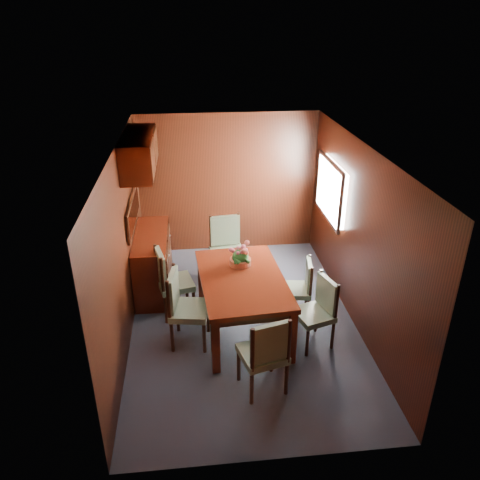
{
  "coord_description": "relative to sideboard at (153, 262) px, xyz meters",
  "views": [
    {
      "loc": [
        -0.62,
        -5.28,
        3.82
      ],
      "look_at": [
        0.0,
        0.38,
        1.05
      ],
      "focal_mm": 35.0,
      "sensor_mm": 36.0,
      "label": 1
    }
  ],
  "objects": [
    {
      "name": "chair_foot",
      "position": [
        1.13,
        0.15,
        0.14
      ],
      "size": [
        0.56,
        0.54,
        1.06
      ],
      "rotation": [
        0.0,
        0.0,
        3.27
      ],
      "color": "black",
      "rests_on": "ground"
    },
    {
      "name": "chair_right_near",
      "position": [
        2.13,
        -1.56,
        0.07
      ],
      "size": [
        0.53,
        0.55,
        0.93
      ],
      "rotation": [
        0.0,
        0.0,
        1.87
      ],
      "color": "black",
      "rests_on": "ground"
    },
    {
      "name": "chair_right_far",
      "position": [
        2.05,
        -0.94,
        0.02
      ],
      "size": [
        0.45,
        0.46,
        0.86
      ],
      "rotation": [
        0.0,
        0.0,
        1.41
      ],
      "color": "black",
      "rests_on": "ground"
    },
    {
      "name": "chair_head",
      "position": [
        1.33,
        -2.36,
        0.1
      ],
      "size": [
        0.57,
        0.56,
        1.0
      ],
      "rotation": [
        0.0,
        0.0,
        0.25
      ],
      "color": "black",
      "rests_on": "ground"
    },
    {
      "name": "flower_centerpiece",
      "position": [
        1.23,
        -0.83,
        0.49
      ],
      "size": [
        0.31,
        0.31,
        0.31
      ],
      "color": "#A14C31",
      "rests_on": "dining_table"
    },
    {
      "name": "chair_left_far",
      "position": [
        0.27,
        -0.71,
        0.11
      ],
      "size": [
        0.55,
        0.57,
        1.0
      ],
      "rotation": [
        0.0,
        0.0,
        -1.33
      ],
      "color": "black",
      "rests_on": "ground"
    },
    {
      "name": "room_shell",
      "position": [
        1.15,
        -0.67,
        1.18
      ],
      "size": [
        3.06,
        4.52,
        2.41
      ],
      "color": "black",
      "rests_on": "ground"
    },
    {
      "name": "dining_table",
      "position": [
        1.22,
        -1.17,
        0.23
      ],
      "size": [
        1.17,
        1.75,
        0.79
      ],
      "rotation": [
        0.0,
        0.0,
        0.07
      ],
      "color": "#3A1107",
      "rests_on": "ground"
    },
    {
      "name": "ground",
      "position": [
        1.25,
        -1.0,
        -0.45
      ],
      "size": [
        4.5,
        4.5,
        0.0
      ],
      "primitive_type": "plane",
      "color": "#333846",
      "rests_on": "ground"
    },
    {
      "name": "sideboard",
      "position": [
        0.0,
        0.0,
        0.0
      ],
      "size": [
        0.48,
        1.4,
        0.9
      ],
      "primitive_type": "cube",
      "color": "#3A1107",
      "rests_on": "ground"
    },
    {
      "name": "chair_left_near",
      "position": [
        0.46,
        -1.36,
        0.11
      ],
      "size": [
        0.53,
        0.55,
        1.02
      ],
      "rotation": [
        0.0,
        0.0,
        -1.73
      ],
      "color": "black",
      "rests_on": "ground"
    }
  ]
}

